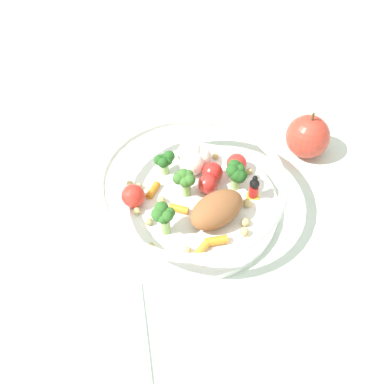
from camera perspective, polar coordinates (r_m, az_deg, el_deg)
name	(u,v)px	position (r m, az deg, el deg)	size (l,w,h in m)	color
ground_plane	(184,206)	(0.65, -1.01, -1.67)	(2.40, 2.40, 0.00)	silver
food_container	(195,189)	(0.63, 0.32, 0.31)	(0.25, 0.25, 0.06)	white
loose_apple	(308,136)	(0.72, 14.00, 6.62)	(0.07, 0.07, 0.08)	#BC3828
folded_napkin	(96,340)	(0.56, -11.71, -17.29)	(0.13, 0.11, 0.01)	white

